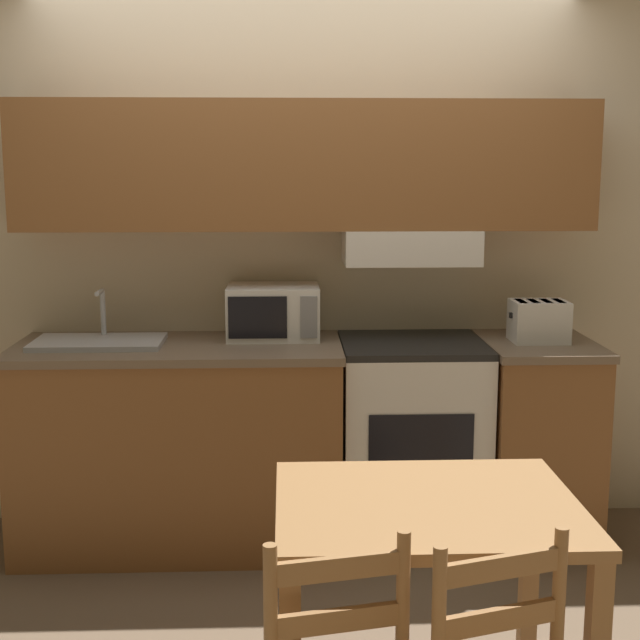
# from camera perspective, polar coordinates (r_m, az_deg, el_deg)

# --- Properties ---
(ground_plane) EXTENTS (16.00, 16.00, 0.00)m
(ground_plane) POSITION_cam_1_polar(r_m,az_deg,el_deg) (4.59, -0.93, -12.25)
(ground_plane) COLOR brown
(wall_back) EXTENTS (5.00, 0.38, 2.55)m
(wall_back) POSITION_cam_1_polar(r_m,az_deg,el_deg) (4.20, -0.78, 6.28)
(wall_back) COLOR beige
(wall_back) RESTS_ON ground_plane
(lower_counter_main) EXTENTS (1.47, 0.65, 0.94)m
(lower_counter_main) POSITION_cam_1_polar(r_m,az_deg,el_deg) (4.16, -8.92, -7.88)
(lower_counter_main) COLOR brown
(lower_counter_main) RESTS_ON ground_plane
(lower_counter_right_stub) EXTENTS (0.50, 0.65, 0.94)m
(lower_counter_right_stub) POSITION_cam_1_polar(r_m,az_deg,el_deg) (4.29, 13.62, -7.48)
(lower_counter_right_stub) COLOR brown
(lower_counter_right_stub) RESTS_ON ground_plane
(stove_range) EXTENTS (0.65, 0.60, 0.94)m
(stove_range) POSITION_cam_1_polar(r_m,az_deg,el_deg) (4.19, 5.84, -7.69)
(stove_range) COLOR white
(stove_range) RESTS_ON ground_plane
(microwave) EXTENTS (0.42, 0.32, 0.24)m
(microwave) POSITION_cam_1_polar(r_m,az_deg,el_deg) (4.13, -3.02, 0.54)
(microwave) COLOR white
(microwave) RESTS_ON lower_counter_main
(toaster) EXTENTS (0.26, 0.19, 0.19)m
(toaster) POSITION_cam_1_polar(r_m,az_deg,el_deg) (4.15, 13.83, -0.05)
(toaster) COLOR white
(toaster) RESTS_ON lower_counter_right_stub
(sink_basin) EXTENTS (0.57, 0.33, 0.24)m
(sink_basin) POSITION_cam_1_polar(r_m,az_deg,el_deg) (4.09, -13.99, -1.32)
(sink_basin) COLOR #B7BABF
(sink_basin) RESTS_ON lower_counter_main
(dining_table) EXTENTS (0.89, 0.73, 0.76)m
(dining_table) POSITION_cam_1_polar(r_m,az_deg,el_deg) (2.75, 6.83, -13.82)
(dining_table) COLOR #9E7042
(dining_table) RESTS_ON ground_plane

